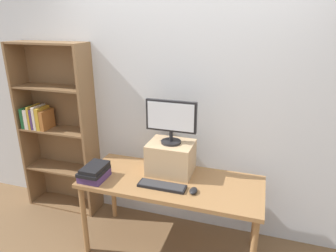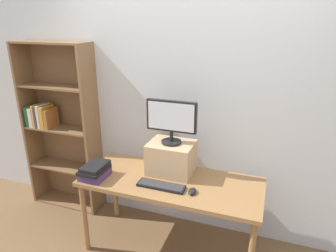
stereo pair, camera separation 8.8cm
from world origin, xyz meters
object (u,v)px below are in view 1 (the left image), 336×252
(computer_mouse, at_px, (193,191))
(keyboard, at_px, (162,186))
(desk, at_px, (171,188))
(riser_box, at_px, (171,158))
(bookshelf_unit, at_px, (56,128))
(book_stack, at_px, (94,172))
(computer_monitor, at_px, (171,119))

(computer_mouse, bearing_deg, keyboard, 179.45)
(desk, distance_m, riser_box, 0.27)
(bookshelf_unit, bearing_deg, computer_mouse, -16.16)
(riser_box, bearing_deg, computer_mouse, -45.40)
(riser_box, distance_m, book_stack, 0.69)
(desk, xyz_separation_m, riser_box, (-0.05, 0.15, 0.22))
(computer_monitor, xyz_separation_m, keyboard, (0.01, -0.28, -0.50))
(keyboard, bearing_deg, riser_box, 91.66)
(computer_monitor, height_order, book_stack, computer_monitor)
(desk, height_order, computer_monitor, computer_monitor)
(desk, xyz_separation_m, bookshelf_unit, (-1.43, 0.34, 0.29))
(riser_box, height_order, keyboard, riser_box)
(bookshelf_unit, bearing_deg, riser_box, -8.11)
(bookshelf_unit, relative_size, computer_mouse, 17.90)
(desk, bearing_deg, computer_monitor, 108.70)
(computer_mouse, bearing_deg, desk, 149.51)
(desk, distance_m, keyboard, 0.16)
(computer_mouse, distance_m, book_stack, 0.89)
(bookshelf_unit, xyz_separation_m, book_stack, (0.77, -0.53, -0.15))
(riser_box, height_order, computer_mouse, riser_box)
(keyboard, distance_m, book_stack, 0.62)
(riser_box, xyz_separation_m, keyboard, (0.01, -0.28, -0.13))
(bookshelf_unit, distance_m, computer_monitor, 1.42)
(computer_monitor, height_order, computer_mouse, computer_monitor)
(riser_box, height_order, book_stack, riser_box)
(desk, relative_size, computer_monitor, 3.49)
(computer_monitor, relative_size, keyboard, 1.11)
(computer_mouse, bearing_deg, bookshelf_unit, 163.84)
(book_stack, bearing_deg, bookshelf_unit, 145.71)
(desk, xyz_separation_m, book_stack, (-0.65, -0.18, 0.14))
(bookshelf_unit, distance_m, book_stack, 0.95)
(riser_box, bearing_deg, desk, -71.47)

